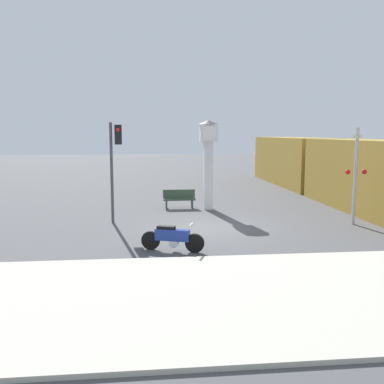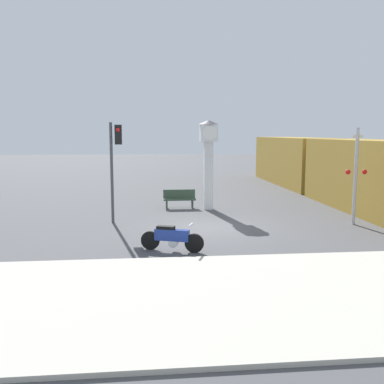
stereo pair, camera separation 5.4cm
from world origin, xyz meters
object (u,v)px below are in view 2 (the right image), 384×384
(clock_tower, at_px, (208,151))
(bench, at_px, (179,198))
(railroad_crossing_signal, at_px, (356,172))
(motorcycle, at_px, (172,238))
(freight_train, at_px, (326,167))
(traffic_light, at_px, (115,154))

(clock_tower, relative_size, bench, 2.71)
(clock_tower, xyz_separation_m, railroad_crossing_signal, (5.45, -4.13, -0.72))
(motorcycle, height_order, railroad_crossing_signal, railroad_crossing_signal)
(freight_train, xyz_separation_m, railroad_crossing_signal, (-2.24, -8.14, 0.45))
(motorcycle, xyz_separation_m, railroad_crossing_signal, (7.63, 3.28, 1.71))
(clock_tower, bearing_deg, motorcycle, -106.43)
(clock_tower, height_order, traffic_light, clock_tower)
(motorcycle, height_order, clock_tower, clock_tower)
(traffic_light, distance_m, railroad_crossing_signal, 9.83)
(traffic_light, xyz_separation_m, railroad_crossing_signal, (9.71, -1.35, -0.72))
(motorcycle, bearing_deg, traffic_light, 133.71)
(motorcycle, relative_size, bench, 1.23)
(motorcycle, height_order, traffic_light, traffic_light)
(railroad_crossing_signal, bearing_deg, freight_train, 74.61)
(clock_tower, relative_size, traffic_light, 1.04)
(freight_train, distance_m, bench, 9.84)
(traffic_light, bearing_deg, freight_train, 29.62)
(clock_tower, bearing_deg, freight_train, 27.57)
(freight_train, bearing_deg, traffic_light, -150.38)
(motorcycle, bearing_deg, freight_train, 68.68)
(clock_tower, bearing_deg, railroad_crossing_signal, -37.13)
(traffic_light, relative_size, bench, 2.60)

